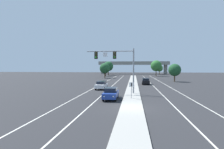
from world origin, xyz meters
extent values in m
plane|color=#28282B|center=(0.00, 0.00, 0.00)|extent=(260.00, 260.00, 0.00)
cube|color=#9E9B93|center=(0.00, 18.00, 0.07)|extent=(2.40, 110.00, 0.15)
cube|color=silver|center=(-4.70, 25.00, 0.00)|extent=(0.14, 100.00, 0.01)
cube|color=silver|center=(4.70, 25.00, 0.00)|extent=(0.14, 100.00, 0.01)
cube|color=silver|center=(-8.00, 25.00, 0.00)|extent=(0.14, 100.00, 0.01)
cube|color=silver|center=(8.00, 25.00, 0.00)|extent=(0.14, 100.00, 0.01)
cylinder|color=gray|center=(0.17, 10.51, 3.75)|extent=(0.24, 0.24, 7.20)
cylinder|color=gray|center=(-3.67, 10.51, 6.95)|extent=(7.67, 0.16, 0.16)
cube|color=black|center=(-2.90, 10.55, 6.30)|extent=(0.56, 0.06, 1.20)
cube|color=#38330F|center=(-2.90, 10.51, 6.30)|extent=(0.32, 0.32, 1.00)
sphere|color=#282828|center=(-2.90, 10.34, 6.62)|extent=(0.22, 0.22, 0.22)
sphere|color=#282828|center=(-2.90, 10.34, 6.30)|extent=(0.22, 0.22, 0.22)
sphere|color=green|center=(-2.90, 10.34, 5.98)|extent=(0.22, 0.22, 0.22)
cube|color=black|center=(-5.97, 10.55, 6.30)|extent=(0.56, 0.06, 1.20)
cube|color=#38330F|center=(-5.97, 10.51, 6.30)|extent=(0.32, 0.32, 1.00)
sphere|color=#282828|center=(-5.97, 10.34, 6.62)|extent=(0.22, 0.22, 0.22)
sphere|color=#282828|center=(-5.97, 10.34, 6.30)|extent=(0.22, 0.22, 0.22)
sphere|color=green|center=(-5.97, 10.34, 5.98)|extent=(0.22, 0.22, 0.22)
cube|color=white|center=(-4.43, 10.49, 6.40)|extent=(0.70, 0.04, 0.70)
cylinder|color=gray|center=(-0.10, 5.63, 1.25)|extent=(0.08, 0.08, 2.20)
cube|color=white|center=(-0.10, 5.60, 2.00)|extent=(0.60, 0.03, 0.60)
cube|color=black|center=(-0.10, 5.58, 2.00)|extent=(0.12, 0.01, 0.44)
cube|color=navy|center=(-2.88, 5.25, 0.67)|extent=(1.80, 4.40, 0.70)
cube|color=black|center=(-2.88, 5.47, 1.30)|extent=(1.58, 2.38, 0.56)
sphere|color=#EAE5C6|center=(-2.30, 3.07, 0.72)|extent=(0.18, 0.18, 0.18)
sphere|color=#EAE5C6|center=(-3.45, 3.07, 0.72)|extent=(0.18, 0.18, 0.18)
cylinder|color=black|center=(-2.08, 3.75, 0.32)|extent=(0.22, 0.64, 0.64)
cylinder|color=black|center=(-3.68, 3.75, 0.32)|extent=(0.22, 0.64, 0.64)
cylinder|color=black|center=(-2.07, 6.75, 0.32)|extent=(0.22, 0.64, 0.64)
cylinder|color=black|center=(-3.67, 6.75, 0.32)|extent=(0.22, 0.64, 0.64)
cube|color=silver|center=(-6.12, 16.47, 0.67)|extent=(1.92, 4.45, 0.70)
cube|color=black|center=(-6.11, 16.69, 1.30)|extent=(1.65, 2.42, 0.56)
sphere|color=#EAE5C6|center=(-5.60, 14.28, 0.72)|extent=(0.18, 0.18, 0.18)
sphere|color=#EAE5C6|center=(-6.75, 14.31, 0.72)|extent=(0.18, 0.18, 0.18)
cylinder|color=black|center=(-5.36, 14.95, 0.32)|extent=(0.24, 0.65, 0.64)
cylinder|color=black|center=(-6.96, 14.99, 0.32)|extent=(0.24, 0.65, 0.64)
cylinder|color=black|center=(-5.28, 17.95, 0.32)|extent=(0.24, 0.65, 0.64)
cylinder|color=black|center=(-6.88, 17.99, 0.32)|extent=(0.24, 0.65, 0.64)
cube|color=black|center=(3.18, 27.75, 0.67)|extent=(1.87, 4.43, 0.70)
cube|color=black|center=(3.18, 27.53, 1.30)|extent=(1.62, 2.40, 0.56)
sphere|color=#EAE5C6|center=(2.64, 29.94, 0.72)|extent=(0.18, 0.18, 0.18)
sphere|color=#EAE5C6|center=(3.80, 29.92, 0.72)|extent=(0.18, 0.18, 0.18)
cylinder|color=black|center=(2.41, 29.26, 0.32)|extent=(0.23, 0.64, 0.64)
cylinder|color=black|center=(4.01, 29.23, 0.32)|extent=(0.23, 0.64, 0.64)
cylinder|color=black|center=(2.36, 26.26, 0.32)|extent=(0.23, 0.64, 0.64)
cylinder|color=black|center=(3.96, 26.24, 0.32)|extent=(0.23, 0.64, 0.64)
cube|color=gray|center=(0.00, 96.23, 6.20)|extent=(42.40, 6.40, 1.10)
cube|color=gray|center=(0.00, 93.23, 7.20)|extent=(42.40, 0.36, 0.90)
cube|color=gray|center=(-19.20, 96.23, 2.83)|extent=(1.80, 2.40, 5.65)
cube|color=gray|center=(19.20, 96.23, 2.83)|extent=(1.80, 2.40, 5.65)
cylinder|color=#4C3823|center=(14.59, 88.47, 1.06)|extent=(0.36, 0.36, 2.11)
sphere|color=#387533|center=(14.59, 88.47, 3.65)|extent=(3.86, 3.86, 3.86)
cylinder|color=#4C3823|center=(-12.87, 66.72, 0.90)|extent=(0.36, 0.36, 1.80)
sphere|color=#1E4C28|center=(-12.87, 66.72, 3.11)|extent=(3.28, 3.28, 3.28)
cylinder|color=#4C3823|center=(-12.64, 74.88, 1.35)|extent=(0.36, 0.36, 2.70)
sphere|color=#1E4C28|center=(-12.64, 74.88, 4.68)|extent=(4.94, 4.94, 4.94)
cylinder|color=#4C3823|center=(10.61, 69.90, 1.41)|extent=(0.36, 0.36, 2.81)
sphere|color=#2D6B2D|center=(10.61, 69.90, 4.87)|extent=(5.14, 5.14, 5.14)
cylinder|color=#4C3823|center=(12.21, 37.36, 1.00)|extent=(0.36, 0.36, 2.01)
sphere|color=#1E4C28|center=(12.21, 37.36, 3.48)|extent=(3.67, 3.67, 3.67)
cylinder|color=#4C3823|center=(-11.01, 52.53, 1.11)|extent=(0.36, 0.36, 2.22)
sphere|color=#1E4C28|center=(-11.01, 52.53, 3.84)|extent=(4.06, 4.06, 4.06)
camera|label=1|loc=(0.21, -19.92, 4.42)|focal=30.15mm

